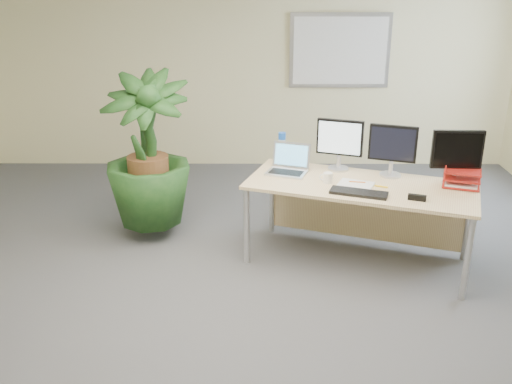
{
  "coord_description": "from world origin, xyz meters",
  "views": [
    {
      "loc": [
        0.15,
        -3.56,
        2.5
      ],
      "look_at": [
        0.13,
        0.35,
        0.99
      ],
      "focal_mm": 40.0,
      "sensor_mm": 36.0,
      "label": 1
    }
  ],
  "objects_px": {
    "desk": "(362,197)",
    "monitor_right": "(393,147)",
    "monitor_left": "(340,141)",
    "laptop": "(288,165)",
    "floor_plant": "(148,165)"
  },
  "relations": [
    {
      "from": "monitor_left",
      "to": "monitor_right",
      "type": "height_order",
      "value": "monitor_left"
    },
    {
      "from": "monitor_left",
      "to": "laptop",
      "type": "relative_size",
      "value": 1.1
    },
    {
      "from": "monitor_left",
      "to": "monitor_right",
      "type": "relative_size",
      "value": 1.01
    },
    {
      "from": "desk",
      "to": "monitor_right",
      "type": "xyz_separation_m",
      "value": [
        0.27,
        0.11,
        0.43
      ]
    },
    {
      "from": "floor_plant",
      "to": "monitor_left",
      "type": "height_order",
      "value": "floor_plant"
    },
    {
      "from": "desk",
      "to": "laptop",
      "type": "height_order",
      "value": "laptop"
    },
    {
      "from": "monitor_right",
      "to": "desk",
      "type": "bearing_deg",
      "value": -157.71
    },
    {
      "from": "desk",
      "to": "floor_plant",
      "type": "xyz_separation_m",
      "value": [
        -2.01,
        0.45,
        0.15
      ]
    },
    {
      "from": "monitor_left",
      "to": "laptop",
      "type": "bearing_deg",
      "value": -171.93
    },
    {
      "from": "monitor_right",
      "to": "laptop",
      "type": "distance_m",
      "value": 0.95
    },
    {
      "from": "desk",
      "to": "monitor_left",
      "type": "bearing_deg",
      "value": 123.04
    },
    {
      "from": "desk",
      "to": "floor_plant",
      "type": "bearing_deg",
      "value": 167.33
    },
    {
      "from": "monitor_right",
      "to": "laptop",
      "type": "xyz_separation_m",
      "value": [
        -0.92,
        0.11,
        -0.21
      ]
    },
    {
      "from": "desk",
      "to": "laptop",
      "type": "xyz_separation_m",
      "value": [
        -0.66,
        0.22,
        0.22
      ]
    },
    {
      "from": "desk",
      "to": "monitor_right",
      "type": "distance_m",
      "value": 0.52
    }
  ]
}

